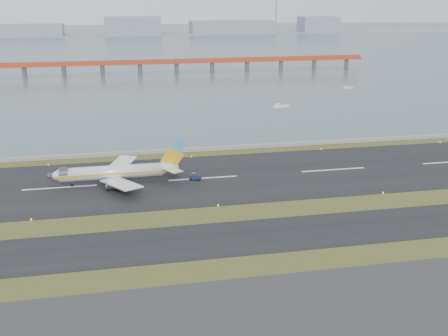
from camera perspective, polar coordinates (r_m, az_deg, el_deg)
The scene contains 11 objects.
ground at distance 134.66m, azimuth 0.02°, elevation -5.05°, with size 1000.00×1000.00×0.00m, color #2D4017.
taxiway_strip at distance 123.89m, azimuth 1.16°, elevation -7.10°, with size 1000.00×18.00×0.10m, color black.
runway_strip at distance 162.29m, azimuth -2.15°, elevation -1.06°, with size 1000.00×45.00×0.10m, color black.
seawall at distance 190.53m, azimuth -3.67°, elevation 1.87°, with size 1000.00×2.50×1.00m, color gray.
bay_water at distance 584.64m, azimuth -9.44°, elevation 12.14°, with size 1400.00×800.00×1.30m, color #455762.
red_pier at distance 377.18m, azimuth -4.85°, elevation 10.63°, with size 260.00×5.00×10.20m.
far_shoreline at distance 744.23m, azimuth -9.00°, elevation 13.72°, with size 1400.00×80.00×60.50m.
airliner at distance 159.66m, azimuth -10.77°, elevation -0.40°, with size 38.52×32.89×12.80m.
pushback_tug at distance 160.96m, azimuth -2.95°, elevation -0.88°, with size 3.62×2.82×2.04m.
workboat_near at distance 264.85m, azimuth 5.72°, elevation 6.26°, with size 8.35×4.01×1.95m.
workboat_far at distance 325.08m, azimuth 12.46°, elevation 7.99°, with size 6.23×2.70×1.46m.
Camera 1 is at (-25.41, -121.82, 51.46)m, focal length 45.00 mm.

